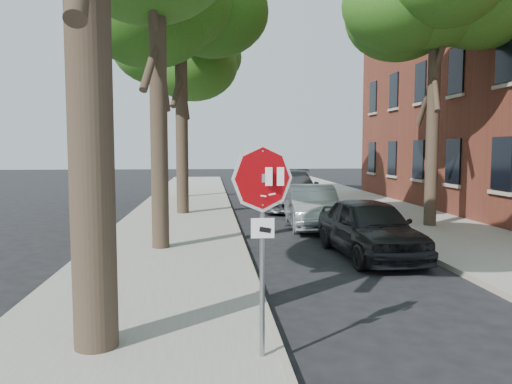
# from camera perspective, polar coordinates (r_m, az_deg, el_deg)

# --- Properties ---
(ground) EXTENTS (120.00, 120.00, 0.00)m
(ground) POSITION_cam_1_polar(r_m,az_deg,el_deg) (6.62, 7.08, -18.83)
(ground) COLOR black
(ground) RESTS_ON ground
(sidewalk_left) EXTENTS (4.00, 55.00, 0.12)m
(sidewalk_left) POSITION_cam_1_polar(r_m,az_deg,el_deg) (18.14, -9.00, -3.35)
(sidewalk_left) COLOR gray
(sidewalk_left) RESTS_ON ground
(sidewalk_right) EXTENTS (4.00, 55.00, 0.12)m
(sidewalk_right) POSITION_cam_1_polar(r_m,az_deg,el_deg) (19.53, 16.78, -2.91)
(sidewalk_right) COLOR gray
(sidewalk_right) RESTS_ON ground
(curb_left) EXTENTS (0.12, 55.00, 0.13)m
(curb_left) POSITION_cam_1_polar(r_m,az_deg,el_deg) (18.12, -2.50, -3.29)
(curb_left) COLOR #9E9384
(curb_left) RESTS_ON ground
(curb_right) EXTENTS (0.12, 55.00, 0.13)m
(curb_right) POSITION_cam_1_polar(r_m,az_deg,el_deg) (18.86, 10.99, -3.05)
(curb_right) COLOR #9E9384
(curb_right) RESTS_ON ground
(stop_sign) EXTENTS (0.76, 0.34, 2.61)m
(stop_sign) POSITION_cam_1_polar(r_m,az_deg,el_deg) (5.97, 0.75, -1.96)
(stop_sign) COLOR gray
(stop_sign) RESTS_ON sidewalk_left
(tree_mid_b) EXTENTS (5.88, 5.46, 10.36)m
(tree_mid_b) POSITION_cam_1_polar(r_m,az_deg,el_deg) (20.76, -8.69, 19.79)
(tree_mid_b) COLOR black
(tree_mid_b) RESTS_ON sidewalk_left
(tree_far) EXTENTS (5.29, 4.91, 9.33)m
(tree_far) POSITION_cam_1_polar(r_m,az_deg,el_deg) (27.44, -8.44, 14.46)
(tree_far) COLOR black
(tree_far) RESTS_ON sidewalk_left
(tree_right) EXTENTS (5.29, 4.91, 9.33)m
(tree_right) POSITION_cam_1_polar(r_m,az_deg,el_deg) (18.19, 19.68, 19.16)
(tree_right) COLOR black
(tree_right) RESTS_ON sidewalk_right
(car_a) EXTENTS (1.97, 4.37, 1.46)m
(car_a) POSITION_cam_1_polar(r_m,az_deg,el_deg) (12.66, 12.85, -3.97)
(car_a) COLOR black
(car_a) RESTS_ON ground
(car_b) EXTENTS (1.81, 4.46, 1.44)m
(car_b) POSITION_cam_1_polar(r_m,az_deg,el_deg) (16.96, 6.37, -1.66)
(car_b) COLOR #9EA3A6
(car_b) RESTS_ON ground
(car_c) EXTENTS (3.10, 6.14, 1.71)m
(car_c) POSITION_cam_1_polar(r_m,az_deg,el_deg) (22.29, 3.98, 0.30)
(car_c) COLOR #414145
(car_c) RESTS_ON ground
(car_d) EXTENTS (3.10, 5.54, 1.46)m
(car_d) POSITION_cam_1_polar(r_m,az_deg,el_deg) (29.07, 2.45, 1.15)
(car_d) COLOR black
(car_d) RESTS_ON ground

